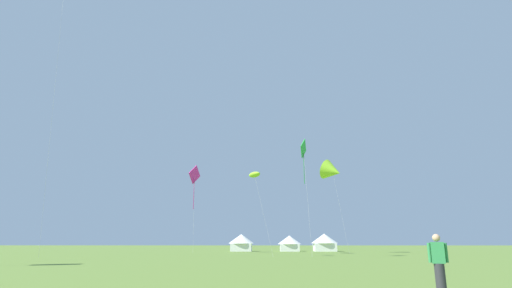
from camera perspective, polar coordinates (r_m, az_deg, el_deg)
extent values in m
cube|color=green|center=(43.29, 6.90, -0.64)|extent=(0.80, 2.09, 2.18)
cylinder|color=#207C31|center=(42.83, 6.98, -3.54)|extent=(0.07, 0.07, 3.35)
cylinder|color=#B2B2B7|center=(41.85, 7.51, -8.14)|extent=(0.48, 1.03, 11.48)
cylinder|color=#B2B2B7|center=(50.71, -27.14, 7.72)|extent=(1.69, 0.53, 37.95)
cube|color=#E02DA3|center=(60.74, -8.91, -4.41)|extent=(1.33, 2.66, 2.87)
cylinder|color=#9D2072|center=(60.32, -9.01, -7.20)|extent=(0.09, 0.09, 4.50)
cylinder|color=#B2B2B7|center=(58.88, -9.02, -9.75)|extent=(0.64, 2.30, 11.52)
ellipsoid|color=#99DB2D|center=(44.29, -0.23, -4.47)|extent=(1.92, 2.48, 0.75)
cylinder|color=#B2B2B7|center=(43.32, 1.10, -10.17)|extent=(2.03, 0.87, 8.89)
cone|color=#99DB2D|center=(59.36, 11.05, -3.90)|extent=(4.50, 4.42, 3.67)
cylinder|color=#B2B2B7|center=(58.19, 12.19, -9.46)|extent=(1.61, 1.19, 11.72)
cylinder|color=#2D2D33|center=(12.95, 25.23, -17.42)|extent=(0.28, 0.28, 0.90)
cube|color=#338C4C|center=(12.91, 24.88, -14.12)|extent=(0.41, 0.32, 0.60)
sphere|color=tan|center=(12.91, 24.68, -12.27)|extent=(0.22, 0.22, 0.22)
cylinder|color=#338C4C|center=(12.82, 23.86, -14.23)|extent=(0.09, 0.09, 0.55)
cylinder|color=#338C4C|center=(13.01, 25.88, -14.01)|extent=(0.09, 0.09, 0.55)
cube|color=white|center=(68.80, -2.15, -14.77)|extent=(3.49, 3.49, 1.31)
cone|color=white|center=(68.80, -2.14, -13.59)|extent=(4.36, 4.36, 1.53)
cube|color=white|center=(68.75, 4.90, -14.77)|extent=(3.20, 3.20, 1.20)
cone|color=white|center=(68.74, 4.87, -13.69)|extent=(4.00, 4.00, 1.40)
cube|color=white|center=(69.31, 9.94, -14.55)|extent=(3.58, 3.58, 1.34)
cone|color=white|center=(69.31, 9.89, -13.35)|extent=(4.48, 4.48, 1.57)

